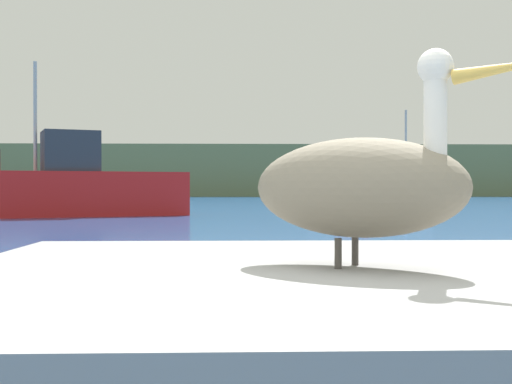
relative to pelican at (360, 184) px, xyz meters
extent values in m
cube|color=#6B7A51|center=(-0.31, 72.33, 1.67)|extent=(140.00, 15.15, 5.33)
cube|color=#969696|center=(-0.01, 0.01, -0.67)|extent=(3.41, 2.84, 0.65)
ellipsoid|color=gray|center=(-0.01, 0.01, -0.01)|extent=(1.04, 0.93, 0.42)
cylinder|color=white|center=(0.26, -0.19, 0.23)|extent=(0.09, 0.09, 0.37)
sphere|color=white|center=(0.26, -0.19, 0.46)|extent=(0.14, 0.14, 0.14)
cone|color=gold|center=(0.48, -0.35, 0.43)|extent=(0.37, 0.29, 0.10)
cylinder|color=#4C4742|center=(0.00, 0.10, -0.29)|extent=(0.03, 0.03, 0.13)
cylinder|color=#4C4742|center=(-0.10, -0.03, -0.29)|extent=(0.03, 0.03, 0.13)
cube|color=red|center=(-5.32, 20.17, -0.25)|extent=(6.52, 4.04, 1.50)
cube|color=#2D333D|center=(-6.03, 19.90, 1.17)|extent=(2.27, 2.20, 1.35)
cylinder|color=#B2B2B2|center=(-7.07, 19.51, 2.30)|extent=(0.12, 0.12, 3.61)
cube|color=white|center=(7.25, 35.60, -0.48)|extent=(7.03, 4.37, 1.03)
cube|color=maroon|center=(6.30, 36.00, 0.70)|extent=(2.23, 2.02, 1.34)
cylinder|color=#B2B2B2|center=(9.15, 34.80, 2.18)|extent=(0.12, 0.12, 4.29)
cylinder|color=#3F382D|center=(10.28, 34.31, 0.38)|extent=(0.10, 0.10, 0.70)
camera|label=1|loc=(-0.52, -2.78, -0.01)|focal=47.14mm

